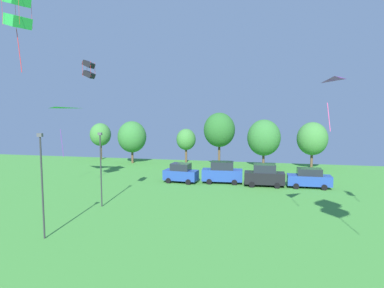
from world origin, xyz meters
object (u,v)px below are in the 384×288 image
(treeline_tree_1, at_px, (132,137))
(treeline_tree_5, at_px, (312,139))
(treeline_tree_3, at_px, (219,130))
(kite_flying_2, at_px, (17,10))
(parked_car_leftmost, at_px, (181,173))
(kite_flying_0, at_px, (320,95))
(kite_flying_3, at_px, (56,118))
(light_post_0, at_px, (42,181))
(treeline_tree_2, at_px, (186,140))
(treeline_tree_4, at_px, (264,138))
(parked_car_third_from_left, at_px, (264,175))
(treeline_tree_0, at_px, (100,135))
(parked_car_second_from_left, at_px, (222,173))
(kite_flying_5, at_px, (89,69))
(light_post_1, at_px, (101,165))

(treeline_tree_1, height_order, treeline_tree_5, treeline_tree_5)
(treeline_tree_1, xyz_separation_m, treeline_tree_3, (14.33, -0.22, 1.33))
(kite_flying_2, xyz_separation_m, parked_car_leftmost, (10.13, 14.26, -15.64))
(kite_flying_0, xyz_separation_m, kite_flying_3, (-26.58, 12.05, -1.89))
(kite_flying_3, distance_m, light_post_0, 17.52)
(treeline_tree_2, bearing_deg, treeline_tree_4, -10.55)
(treeline_tree_3, bearing_deg, parked_car_third_from_left, -61.53)
(treeline_tree_0, bearing_deg, treeline_tree_2, -0.18)
(parked_car_second_from_left, bearing_deg, treeline_tree_1, 139.36)
(treeline_tree_3, bearing_deg, treeline_tree_4, 4.02)
(kite_flying_3, relative_size, parked_car_third_from_left, 1.07)
(parked_car_second_from_left, relative_size, light_post_0, 0.67)
(parked_car_leftmost, height_order, treeline_tree_4, treeline_tree_4)
(kite_flying_0, distance_m, kite_flying_5, 17.44)
(parked_car_third_from_left, distance_m, treeline_tree_0, 32.23)
(kite_flying_2, relative_size, kite_flying_5, 4.44)
(kite_flying_5, xyz_separation_m, treeline_tree_5, (20.71, 27.35, -7.48))
(parked_car_leftmost, xyz_separation_m, treeline_tree_3, (3.00, 12.66, 4.47))
(treeline_tree_2, bearing_deg, light_post_1, -93.66)
(parked_car_third_from_left, bearing_deg, kite_flying_0, -80.51)
(light_post_0, bearing_deg, treeline_tree_0, 110.97)
(parked_car_third_from_left, bearing_deg, light_post_0, -128.78)
(parked_car_third_from_left, xyz_separation_m, treeline_tree_5, (6.84, 13.20, 3.22))
(kite_flying_3, height_order, light_post_0, kite_flying_3)
(kite_flying_5, xyz_separation_m, light_post_1, (-0.58, 2.71, -8.17))
(treeline_tree_4, bearing_deg, parked_car_leftmost, -126.46)
(kite_flying_2, relative_size, parked_car_third_from_left, 1.43)
(kite_flying_3, bearing_deg, treeline_tree_0, 103.30)
(kite_flying_3, distance_m, treeline_tree_4, 29.36)
(light_post_1, relative_size, treeline_tree_3, 0.82)
(kite_flying_3, relative_size, treeline_tree_2, 0.87)
(parked_car_third_from_left, relative_size, treeline_tree_2, 0.82)
(kite_flying_3, xyz_separation_m, parked_car_third_from_left, (23.34, 4.59, -6.57))
(light_post_0, relative_size, light_post_1, 1.07)
(light_post_1, bearing_deg, parked_car_leftmost, 68.01)
(kite_flying_0, height_order, kite_flying_2, kite_flying_2)
(treeline_tree_2, bearing_deg, treeline_tree_1, -162.94)
(light_post_1, distance_m, treeline_tree_0, 30.19)
(parked_car_third_from_left, bearing_deg, parked_car_leftmost, 178.66)
(kite_flying_3, distance_m, light_post_1, 11.92)
(parked_car_leftmost, bearing_deg, treeline_tree_3, 82.90)
(treeline_tree_0, height_order, treeline_tree_5, treeline_tree_5)
(treeline_tree_5, bearing_deg, kite_flying_5, -127.14)
(kite_flying_2, xyz_separation_m, light_post_0, (5.25, -5.08, -12.76))
(treeline_tree_5, bearing_deg, treeline_tree_4, -179.21)
(light_post_1, bearing_deg, parked_car_third_from_left, 38.35)
(light_post_0, xyz_separation_m, treeline_tree_0, (-13.36, 34.86, 0.33))
(treeline_tree_4, bearing_deg, kite_flying_5, -116.74)
(parked_car_leftmost, bearing_deg, kite_flying_5, -99.70)
(kite_flying_2, relative_size, kite_flying_3, 1.34)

